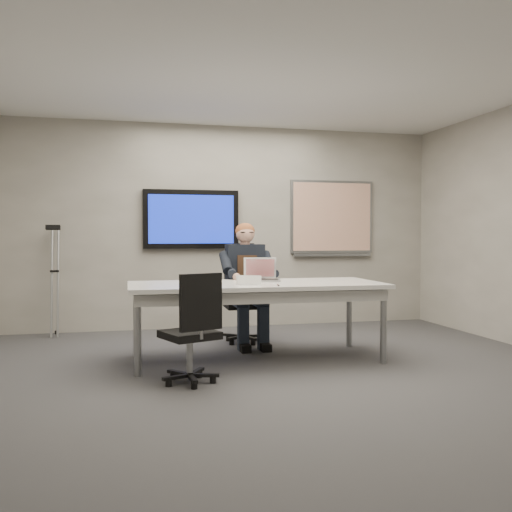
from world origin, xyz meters
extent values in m
cube|color=#3C3C3E|center=(0.00, 0.00, 0.00)|extent=(6.00, 6.00, 0.02)
cube|color=silver|center=(0.00, 0.00, 2.80)|extent=(6.00, 6.00, 0.02)
cube|color=gray|center=(0.00, 3.00, 1.40)|extent=(6.00, 0.02, 2.80)
cube|color=white|center=(-0.10, 0.83, 0.77)|extent=(2.58, 1.10, 0.04)
cube|color=#B8B8B3|center=(-0.10, 0.83, 0.69)|extent=(2.47, 1.00, 0.11)
cylinder|color=gray|center=(-1.30, 0.39, 0.37)|extent=(0.06, 0.06, 0.75)
cylinder|color=gray|center=(1.09, 0.36, 0.37)|extent=(0.06, 0.06, 0.75)
cylinder|color=gray|center=(-1.29, 1.29, 0.37)|extent=(0.06, 0.06, 0.75)
cylinder|color=gray|center=(1.11, 1.26, 0.37)|extent=(0.06, 0.06, 0.75)
cube|color=black|center=(-0.50, 2.95, 1.50)|extent=(1.30, 0.08, 0.80)
cube|color=navy|center=(-0.50, 2.90, 1.50)|extent=(1.16, 0.01, 0.66)
cube|color=gray|center=(1.55, 2.98, 1.55)|extent=(1.25, 0.04, 1.05)
cube|color=white|center=(1.55, 2.95, 1.55)|extent=(1.18, 0.01, 0.98)
cube|color=gray|center=(1.55, 2.94, 1.00)|extent=(1.18, 0.05, 0.04)
cylinder|color=gray|center=(-0.01, 1.79, 0.27)|extent=(0.06, 0.06, 0.35)
cube|color=black|center=(-0.01, 1.79, 0.45)|extent=(0.46, 0.46, 0.07)
cube|color=black|center=(-0.01, 2.01, 0.77)|extent=(0.41, 0.06, 0.51)
cylinder|color=gray|center=(-0.88, 0.05, 0.26)|extent=(0.05, 0.05, 0.33)
cube|color=black|center=(-0.88, 0.05, 0.42)|extent=(0.55, 0.55, 0.06)
cube|color=black|center=(-0.80, -0.13, 0.72)|extent=(0.37, 0.18, 0.48)
cube|color=black|center=(-0.01, 1.77, 0.87)|extent=(0.44, 0.25, 0.61)
cube|color=#372316|center=(-0.01, 1.64, 0.90)|extent=(0.23, 0.02, 0.29)
sphere|color=tan|center=(-0.01, 1.74, 1.30)|extent=(0.22, 0.22, 0.22)
ellipsoid|color=brown|center=(-0.01, 1.75, 1.33)|extent=(0.23, 0.23, 0.19)
cube|color=#ACACAE|center=(0.02, 1.00, 0.80)|extent=(0.39, 0.31, 0.02)
cube|color=black|center=(0.02, 0.99, 0.81)|extent=(0.33, 0.23, 0.00)
cube|color=#ACACAE|center=(0.02, 1.16, 0.92)|extent=(0.36, 0.16, 0.23)
cube|color=#AE121D|center=(0.02, 1.15, 0.93)|extent=(0.31, 0.13, 0.19)
cylinder|color=black|center=(0.03, 0.45, 0.80)|extent=(0.03, 0.14, 0.01)
camera|label=1|loc=(-1.46, -4.83, 1.27)|focal=40.00mm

